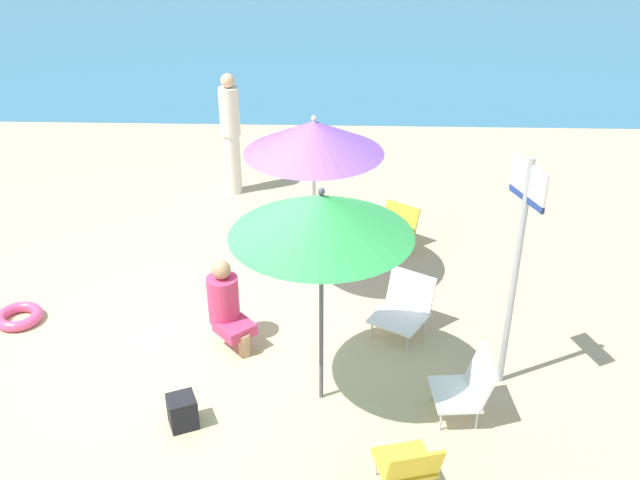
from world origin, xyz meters
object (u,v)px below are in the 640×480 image
beach_chair_a (396,227)px  beach_bag (182,411)px  warning_sign (520,244)px  umbrella_green (321,216)px  person_a (231,134)px  beach_chair_c (467,386)px  beach_chair_b (404,306)px  person_b (226,304)px  swim_ring (19,316)px  beach_chair_d (409,465)px  umbrella_purple (314,137)px

beach_chair_a → beach_bag: size_ratio=2.24×
warning_sign → beach_bag: 3.32m
umbrella_green → person_a: 4.93m
beach_chair_c → person_a: (-2.78, 4.79, 0.60)m
person_a → beach_bag: 5.08m
umbrella_green → beach_chair_c: 2.07m
beach_chair_a → warning_sign: warning_sign is taller
person_a → beach_chair_b: bearing=-179.4°
person_a → person_b: size_ratio=1.89×
person_a → person_b: 3.82m
beach_chair_a → umbrella_green: bearing=19.2°
swim_ring → beach_chair_d: bearing=-29.5°
beach_chair_b → umbrella_green: bearing=-6.3°
umbrella_purple → warning_sign: bearing=-42.9°
umbrella_purple → beach_chair_b: umbrella_purple is taller
umbrella_green → beach_chair_b: bearing=53.3°
beach_chair_c → beach_bag: bearing=0.2°
beach_chair_a → beach_chair_b: (-0.02, -1.89, 0.03)m
beach_chair_a → person_a: (-2.32, 1.59, 0.65)m
person_a → person_b: bearing=154.1°
umbrella_green → warning_sign: warning_sign is taller
beach_chair_b → person_a: bearing=-116.1°
beach_chair_a → beach_bag: 4.02m
beach_chair_a → person_a: person_a is taller
umbrella_green → person_a: size_ratio=1.20×
beach_chair_b → beach_chair_d: bearing=27.4°
umbrella_purple → person_b: 2.01m
beach_chair_a → person_a: 2.89m
umbrella_purple → beach_chair_b: bearing=-43.1°
umbrella_purple → beach_bag: bearing=-113.4°
beach_chair_d → warning_sign: warning_sign is taller
umbrella_purple → beach_bag: (-1.07, -2.47, -1.67)m
person_a → swim_ring: bearing=118.7°
beach_chair_c → umbrella_purple: bearing=-61.9°
beach_chair_a → person_b: (-1.86, -2.18, 0.21)m
umbrella_green → beach_chair_d: (0.72, -1.16, -1.58)m
beach_chair_b → beach_chair_d: 2.29m
umbrella_purple → beach_chair_a: umbrella_purple is taller
beach_chair_d → swim_ring: 4.67m
person_b → warning_sign: (2.73, -0.53, 1.03)m
person_a → beach_bag: (0.24, -5.02, -0.77)m
umbrella_green → beach_chair_a: 3.54m
beach_chair_b → person_a: person_a is taller
swim_ring → person_b: bearing=-7.2°
beach_chair_b → swim_ring: bearing=-59.7°
beach_chair_d → person_b: person_b is taller
beach_chair_b → beach_chair_d: size_ratio=1.29×
person_b → swim_ring: (-2.34, 0.30, -0.42)m
umbrella_purple → beach_chair_c: 3.07m
umbrella_green → warning_sign: bearing=10.1°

